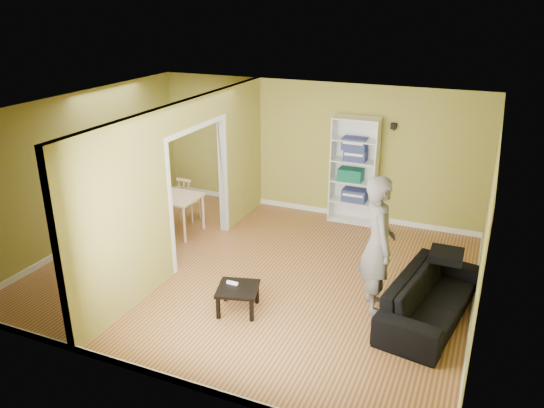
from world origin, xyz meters
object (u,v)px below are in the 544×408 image
Objects in this scene: person at (379,233)px; chair_far at (189,198)px; chair_near at (152,220)px; bookshelf at (355,170)px; sofa at (431,291)px; dining_table at (168,199)px; coffee_table at (238,291)px; chair_left at (136,202)px.

person is 4.41m from chair_far.
chair_near is (-3.98, 0.46, -0.65)m from person.
bookshelf is 3.20m from chair_far.
sofa reaches higher than dining_table.
person is at bearing -69.38° from bookshelf.
chair_left is (-3.12, 1.94, 0.14)m from coffee_table.
sofa is 5.04m from chair_far.
chair_left is (-4.82, 1.12, -0.68)m from person.
chair_far is (-2.31, 2.54, 0.13)m from coffee_table.
chair_near reaches higher than sofa.
chair_far is (-4.01, 1.71, -0.69)m from person.
sofa is at bearing 162.35° from chair_far.
person is 2.01× the size of dining_table.
chair_left is (-0.76, 0.02, -0.17)m from dining_table.
dining_table is (-4.06, 1.10, -0.51)m from person.
chair_far is at bearing 80.29° from sofa.
dining_table is at bearing -148.64° from bookshelf.
chair_left reaches higher than chair_far.
bookshelf is 1.79× the size of dining_table.
coffee_table is at bearing 119.24° from sofa.
sofa is 4.92m from dining_table.
sofa is 3.45m from bookshelf.
bookshelf reaches higher than chair_near.
coffee_table is at bearing 48.57° from chair_left.
chair_far reaches higher than sofa.
person is 2.06m from coffee_table.
chair_left reaches higher than coffee_table.
chair_near is at bearing -82.51° from dining_table.
coffee_table is 3.68m from chair_left.
coffee_table is 0.62× the size of chair_far.
sofa is 1.05× the size of bookshelf.
bookshelf is 2.11× the size of chair_near.
sofa is 5.67m from chair_left.
bookshelf is at bearing 42.35° from sofa.
bookshelf is 3.72× the size of coffee_table.
chair_far is at bearing 132.33° from coffee_table.
chair_far is (-4.75, 1.67, 0.04)m from sofa.
bookshelf is 3.82m from chair_near.
person is 4.16× the size of coffee_table.
chair_left reaches higher than dining_table.
dining_table is 0.65m from chair_far.
chair_near reaches higher than dining_table.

